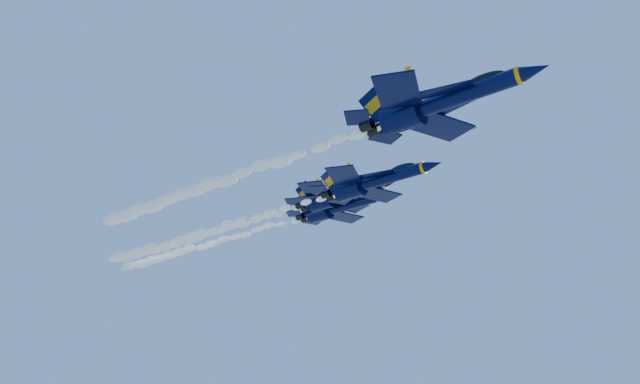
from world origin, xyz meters
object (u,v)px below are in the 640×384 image
Objects in this scene: jet_third at (341,195)px; jet_fourth at (338,207)px; jet_lead at (437,103)px; jet_second at (372,182)px.

jet_third is 1.03× the size of jet_fourth.
jet_lead is at bearing -38.22° from jet_third.
jet_third is 4.54m from jet_fourth.
jet_lead is 34.48m from jet_third.
jet_third is at bearing -48.45° from jet_fourth.
jet_third reaches higher than jet_lead.
jet_second is at bearing 143.84° from jet_lead.
jet_lead is at bearing -36.16° from jet_second.
jet_lead is 18.20m from jet_second.
jet_lead is 1.17× the size of jet_second.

